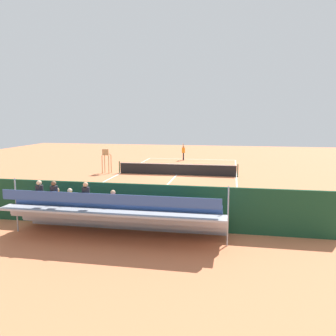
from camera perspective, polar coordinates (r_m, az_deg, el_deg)
The scene contains 11 objects.
ground_plane at distance 29.17m, azimuth 1.45°, elevation -1.17°, with size 60.00×60.00×0.00m, color #CC7047.
court_line_markings at distance 29.20m, azimuth 1.46°, elevation -1.15°, with size 10.10×22.20×0.01m.
tennis_net at distance 29.09m, azimuth 1.46°, elevation -0.19°, with size 10.30×0.10×1.07m.
backdrop_wall at distance 15.60m, azimuth -6.84°, elevation -6.17°, with size 18.00×0.16×2.00m, color #194228.
bleacher_stand at distance 14.39m, azimuth -8.79°, elevation -7.64°, with size 9.06×2.40×2.48m.
umpire_chair at distance 30.35m, azimuth -10.25°, elevation 1.59°, with size 0.67×0.67×2.14m.
courtside_bench at distance 15.80m, azimuth 5.08°, elevation -7.62°, with size 1.80×0.40×0.93m.
equipment_bag at distance 16.05m, azimuth -1.38°, elevation -8.74°, with size 0.90×0.36×0.36m, color #334C8C.
tennis_player at distance 38.85m, azimuth 2.59°, elevation 2.80°, with size 0.43×0.55×1.93m.
tennis_racket at distance 38.67m, azimuth 1.60°, elevation 1.29°, with size 0.32×0.57×0.03m.
tennis_ball_near at distance 36.58m, azimuth 4.26°, elevation 0.87°, with size 0.07×0.07×0.07m, color #CCDB33.
Camera 1 is at (-4.58, 28.37, 4.98)m, focal length 36.56 mm.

